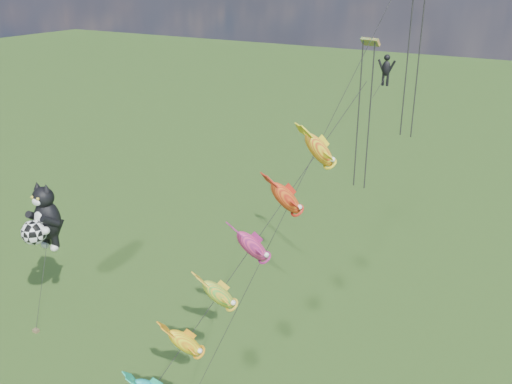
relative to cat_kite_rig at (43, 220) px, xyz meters
The scene contains 3 objects.
cat_kite_rig is the anchor object (origin of this frame).
fish_windsock_rig 18.81m from the cat_kite_rig, 12.11° to the right, with size 8.36×13.72×18.62m.
parafoil_rig 24.50m from the cat_kite_rig, 23.11° to the left, with size 7.41×16.33×25.63m.
Camera 1 is at (34.12, -19.33, 23.59)m, focal length 40.00 mm.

